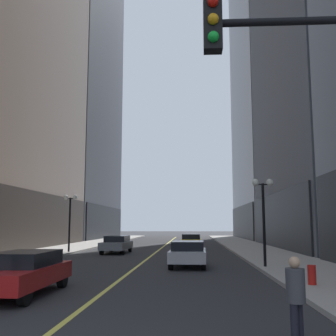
{
  "coord_description": "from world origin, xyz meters",
  "views": [
    {
      "loc": [
        2.86,
        -3.5,
        2.15
      ],
      "look_at": [
        0.62,
        34.95,
        7.51
      ],
      "focal_mm": 43.74,
      "sensor_mm": 36.0,
      "label": 1
    }
  ],
  "objects_px": {
    "car_red": "(23,271)",
    "street_lamp_right_mid": "(263,202)",
    "fire_hydrant_right": "(312,277)",
    "car_grey": "(117,244)",
    "pedestrian_with_orange_bag": "(296,294)",
    "car_silver": "(188,253)",
    "street_lamp_left_far": "(70,210)",
    "car_yellow": "(191,241)"
  },
  "relations": [
    {
      "from": "car_red",
      "to": "street_lamp_right_mid",
      "type": "height_order",
      "value": "street_lamp_right_mid"
    },
    {
      "from": "fire_hydrant_right",
      "to": "car_grey",
      "type": "bearing_deg",
      "value": 119.78
    },
    {
      "from": "car_grey",
      "to": "pedestrian_with_orange_bag",
      "type": "height_order",
      "value": "pedestrian_with_orange_bag"
    },
    {
      "from": "car_red",
      "to": "car_silver",
      "type": "xyz_separation_m",
      "value": [
        5.04,
        8.8,
        -0.0
      ]
    },
    {
      "from": "car_silver",
      "to": "street_lamp_left_far",
      "type": "distance_m",
      "value": 13.14
    },
    {
      "from": "fire_hydrant_right",
      "to": "street_lamp_left_far",
      "type": "bearing_deg",
      "value": 129.24
    },
    {
      "from": "car_silver",
      "to": "car_yellow",
      "type": "distance_m",
      "value": 16.54
    },
    {
      "from": "car_yellow",
      "to": "street_lamp_left_far",
      "type": "distance_m",
      "value": 12.05
    },
    {
      "from": "street_lamp_right_mid",
      "to": "fire_hydrant_right",
      "type": "height_order",
      "value": "street_lamp_right_mid"
    },
    {
      "from": "car_grey",
      "to": "pedestrian_with_orange_bag",
      "type": "relative_size",
      "value": 2.94
    },
    {
      "from": "car_grey",
      "to": "street_lamp_right_mid",
      "type": "distance_m",
      "value": 14.69
    },
    {
      "from": "car_grey",
      "to": "car_yellow",
      "type": "distance_m",
      "value": 8.64
    },
    {
      "from": "car_silver",
      "to": "street_lamp_right_mid",
      "type": "height_order",
      "value": "street_lamp_right_mid"
    },
    {
      "from": "car_yellow",
      "to": "pedestrian_with_orange_bag",
      "type": "bearing_deg",
      "value": -86.41
    },
    {
      "from": "car_silver",
      "to": "car_yellow",
      "type": "xyz_separation_m",
      "value": [
        0.16,
        16.54,
        0.0
      ]
    },
    {
      "from": "car_grey",
      "to": "street_lamp_left_far",
      "type": "xyz_separation_m",
      "value": [
        -3.48,
        -0.88,
        2.54
      ]
    },
    {
      "from": "street_lamp_left_far",
      "to": "fire_hydrant_right",
      "type": "height_order",
      "value": "street_lamp_left_far"
    },
    {
      "from": "car_silver",
      "to": "car_grey",
      "type": "bearing_deg",
      "value": 118.92
    },
    {
      "from": "car_red",
      "to": "car_grey",
      "type": "xyz_separation_m",
      "value": [
        -0.52,
        18.87,
        -0.0
      ]
    },
    {
      "from": "car_red",
      "to": "pedestrian_with_orange_bag",
      "type": "xyz_separation_m",
      "value": [
        7.11,
        -5.07,
        0.2
      ]
    },
    {
      "from": "car_yellow",
      "to": "car_silver",
      "type": "bearing_deg",
      "value": -90.54
    },
    {
      "from": "car_red",
      "to": "fire_hydrant_right",
      "type": "relative_size",
      "value": 5.82
    },
    {
      "from": "car_grey",
      "to": "street_lamp_left_far",
      "type": "height_order",
      "value": "street_lamp_left_far"
    },
    {
      "from": "street_lamp_left_far",
      "to": "car_silver",
      "type": "bearing_deg",
      "value": -45.47
    },
    {
      "from": "street_lamp_left_far",
      "to": "street_lamp_right_mid",
      "type": "xyz_separation_m",
      "value": [
        12.8,
        -10.19,
        0.0
      ]
    },
    {
      "from": "pedestrian_with_orange_bag",
      "to": "car_red",
      "type": "bearing_deg",
      "value": 144.52
    },
    {
      "from": "car_red",
      "to": "car_grey",
      "type": "distance_m",
      "value": 18.88
    },
    {
      "from": "car_grey",
      "to": "car_silver",
      "type": "bearing_deg",
      "value": -61.08
    },
    {
      "from": "car_silver",
      "to": "street_lamp_left_far",
      "type": "xyz_separation_m",
      "value": [
        -9.04,
        9.19,
        2.54
      ]
    },
    {
      "from": "car_grey",
      "to": "street_lamp_left_far",
      "type": "relative_size",
      "value": 1.05
    },
    {
      "from": "car_silver",
      "to": "car_yellow",
      "type": "bearing_deg",
      "value": 89.46
    },
    {
      "from": "car_red",
      "to": "fire_hydrant_right",
      "type": "bearing_deg",
      "value": 10.42
    },
    {
      "from": "street_lamp_right_mid",
      "to": "fire_hydrant_right",
      "type": "distance_m",
      "value": 6.75
    },
    {
      "from": "car_yellow",
      "to": "street_lamp_right_mid",
      "type": "distance_m",
      "value": 18.08
    },
    {
      "from": "car_silver",
      "to": "fire_hydrant_right",
      "type": "bearing_deg",
      "value": -59.02
    },
    {
      "from": "car_red",
      "to": "car_silver",
      "type": "bearing_deg",
      "value": 60.2
    },
    {
      "from": "pedestrian_with_orange_bag",
      "to": "street_lamp_right_mid",
      "type": "xyz_separation_m",
      "value": [
        1.69,
        12.87,
        2.34
      ]
    },
    {
      "from": "car_red",
      "to": "car_silver",
      "type": "height_order",
      "value": "same"
    },
    {
      "from": "car_red",
      "to": "car_yellow",
      "type": "xyz_separation_m",
      "value": [
        5.2,
        25.35,
        0.0
      ]
    },
    {
      "from": "car_silver",
      "to": "fire_hydrant_right",
      "type": "xyz_separation_m",
      "value": [
        4.26,
        -7.09,
        -0.32
      ]
    },
    {
      "from": "street_lamp_right_mid",
      "to": "car_red",
      "type": "bearing_deg",
      "value": -138.42
    },
    {
      "from": "pedestrian_with_orange_bag",
      "to": "car_yellow",
      "type": "bearing_deg",
      "value": 93.59
    }
  ]
}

